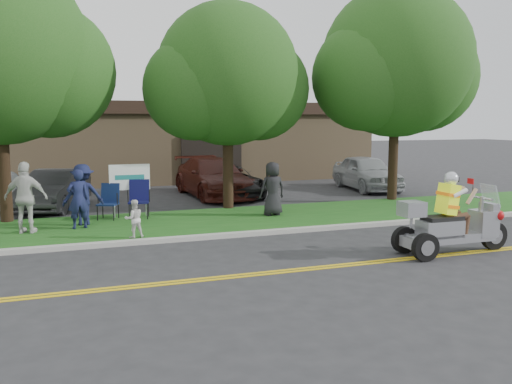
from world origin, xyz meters
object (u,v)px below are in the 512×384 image
object	(u,v)px
lawn_chair_a	(109,199)
parked_car_far_right	(366,172)
spectator_adult_left	(78,199)
parked_car_right	(213,177)
spectator_adult_right	(26,198)
trike_scooter	(450,225)
lawn_chair_b	(139,196)
parked_car_far_left	(1,188)
parked_car_left	(54,190)
parked_car_mid	(229,181)

from	to	relation	value
lawn_chair_a	parked_car_far_right	size ratio (longest dim) A/B	0.24
spectator_adult_left	parked_car_right	world-z (taller)	spectator_adult_left
spectator_adult_right	parked_car_right	world-z (taller)	spectator_adult_right
spectator_adult_right	parked_car_far_right	distance (m)	14.90
trike_scooter	lawn_chair_b	size ratio (longest dim) A/B	2.52
trike_scooter	spectator_adult_left	xyz separation A→B (m)	(-8.13, 5.56, 0.26)
lawn_chair_b	parked_car_far_left	size ratio (longest dim) A/B	0.29
spectator_adult_right	parked_car_right	distance (m)	8.97
trike_scooter	lawn_chair_b	distance (m)	9.22
parked_car_far_right	spectator_adult_right	bearing A→B (deg)	-151.37
parked_car_far_left	lawn_chair_a	bearing A→B (deg)	-68.04
lawn_chair_a	parked_car_left	bearing A→B (deg)	141.64
spectator_adult_right	parked_car_far_left	size ratio (longest dim) A/B	0.47
spectator_adult_left	spectator_adult_right	world-z (taller)	spectator_adult_right
spectator_adult_left	parked_car_right	bearing A→B (deg)	-145.03
parked_car_left	parked_car_far_right	world-z (taller)	parked_car_far_right
lawn_chair_a	spectator_adult_right	world-z (taller)	spectator_adult_right
spectator_adult_right	spectator_adult_left	bearing A→B (deg)	-154.55
parked_car_mid	parked_car_far_right	distance (m)	6.50
spectator_adult_left	parked_car_far_right	size ratio (longest dim) A/B	0.36
trike_scooter	parked_car_left	world-z (taller)	trike_scooter
lawn_chair_a	parked_car_mid	bearing A→B (deg)	62.59
trike_scooter	lawn_chair_a	bearing A→B (deg)	137.51
lawn_chair_b	spectator_adult_left	size ratio (longest dim) A/B	0.70
spectator_adult_left	parked_car_mid	xyz separation A→B (m)	(5.99, 5.29, -0.31)
spectator_adult_right	lawn_chair_a	bearing A→B (deg)	-129.88
lawn_chair_b	parked_car_far_left	distance (m)	6.11
parked_car_right	parked_car_far_left	bearing A→B (deg)	177.90
parked_car_right	spectator_adult_left	bearing A→B (deg)	-137.22
lawn_chair_b	parked_car_far_left	xyz separation A→B (m)	(-4.32, 4.32, -0.07)
trike_scooter	parked_car_mid	distance (m)	11.06
lawn_chair_b	spectator_adult_right	distance (m)	3.46
parked_car_mid	parked_car_right	distance (m)	0.68
lawn_chair_a	lawn_chair_b	xyz separation A→B (m)	(0.90, -0.09, 0.05)
spectator_adult_right	parked_car_left	xyz separation A→B (m)	(0.65, 4.54, -0.37)
lawn_chair_b	parked_car_left	world-z (taller)	parked_car_left
lawn_chair_b	parked_car_left	xyz separation A→B (m)	(-2.51, 3.17, -0.07)
trike_scooter	parked_car_right	size ratio (longest dim) A/B	0.55
lawn_chair_a	spectator_adult_left	xyz separation A→B (m)	(-0.93, -1.27, 0.22)
spectator_adult_left	parked_car_mid	world-z (taller)	spectator_adult_left
lawn_chair_a	parked_car_far_right	world-z (taller)	parked_car_far_right
parked_car_far_left	trike_scooter	bearing A→B (deg)	-63.14
trike_scooter	parked_car_right	distance (m)	11.54
parked_car_mid	parked_car_right	world-z (taller)	parked_car_right
spectator_adult_left	parked_car_far_right	world-z (taller)	spectator_adult_left
parked_car_far_left	parked_car_far_right	world-z (taller)	parked_car_far_right
parked_car_far_right	lawn_chair_b	bearing A→B (deg)	-151.80
lawn_chair_b	parked_car_right	size ratio (longest dim) A/B	0.22
lawn_chair_b	parked_car_mid	world-z (taller)	lawn_chair_b
parked_car_left	parked_car_mid	distance (m)	6.73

